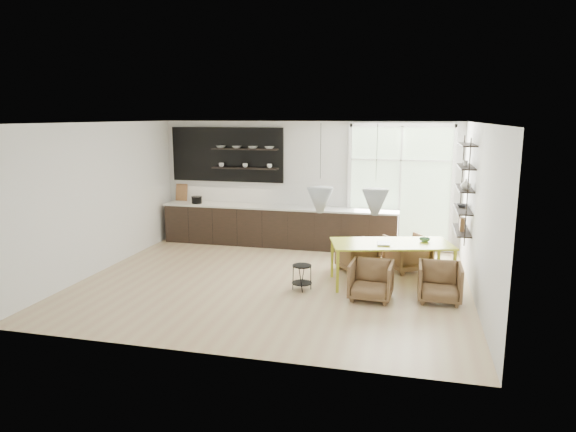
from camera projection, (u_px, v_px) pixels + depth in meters
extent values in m
cube|color=#CDB585|center=(273.00, 282.00, 9.47)|extent=(7.00, 6.00, 0.01)
cube|color=silver|center=(307.00, 184.00, 12.05)|extent=(7.00, 0.02, 2.90)
cube|color=silver|center=(100.00, 198.00, 10.00)|extent=(0.02, 6.00, 2.90)
cube|color=silver|center=(479.00, 214.00, 8.37)|extent=(0.02, 6.00, 2.90)
cube|color=silver|center=(272.00, 123.00, 8.91)|extent=(7.00, 6.00, 0.01)
cube|color=#B2D1A5|center=(400.00, 187.00, 11.52)|extent=(2.20, 0.02, 2.70)
cube|color=silver|center=(400.00, 187.00, 11.49)|extent=(2.30, 0.08, 2.80)
cone|color=#B1BABE|center=(320.00, 200.00, 8.45)|extent=(0.44, 0.44, 0.42)
cone|color=#B1BABE|center=(375.00, 202.00, 8.24)|extent=(0.44, 0.44, 0.42)
cylinder|color=black|center=(321.00, 151.00, 8.30)|extent=(0.01, 0.01, 0.89)
cylinder|color=black|center=(377.00, 152.00, 8.09)|extent=(0.01, 0.01, 0.89)
cube|color=black|center=(278.00, 227.00, 12.06)|extent=(5.50, 0.65, 0.90)
cube|color=beige|center=(278.00, 207.00, 11.97)|extent=(5.54, 0.69, 0.04)
cube|color=silver|center=(282.00, 193.00, 12.22)|extent=(5.50, 0.02, 0.55)
cube|color=black|center=(227.00, 155.00, 12.34)|extent=(2.80, 0.06, 1.30)
cube|color=black|center=(245.00, 149.00, 12.06)|extent=(1.60, 0.28, 0.03)
cube|color=black|center=(245.00, 168.00, 12.15)|extent=(1.60, 0.28, 0.03)
cube|color=#95623E|center=(182.00, 192.00, 12.74)|extent=(0.30, 0.10, 0.42)
cylinder|color=silver|center=(317.00, 200.00, 11.82)|extent=(0.02, 0.02, 0.40)
imported|color=white|center=(221.00, 147.00, 12.19)|extent=(0.22, 0.22, 0.05)
imported|color=white|center=(237.00, 147.00, 12.10)|extent=(0.22, 0.22, 0.05)
imported|color=white|center=(253.00, 147.00, 12.00)|extent=(0.22, 0.22, 0.05)
imported|color=white|center=(269.00, 148.00, 11.91)|extent=(0.22, 0.22, 0.05)
imported|color=white|center=(221.00, 165.00, 12.27)|extent=(0.12, 0.12, 0.10)
imported|color=white|center=(245.00, 165.00, 12.13)|extent=(0.12, 0.12, 0.10)
imported|color=white|center=(270.00, 166.00, 11.99)|extent=(0.12, 0.12, 0.10)
cylinder|color=black|center=(197.00, 200.00, 12.36)|extent=(0.24, 0.24, 0.15)
cube|color=black|center=(468.00, 193.00, 8.93)|extent=(0.02, 0.02, 1.90)
cube|color=black|center=(462.00, 184.00, 10.07)|extent=(0.02, 0.02, 1.90)
cube|color=black|center=(462.00, 230.00, 9.65)|extent=(0.26, 1.20, 0.02)
cube|color=black|center=(463.00, 209.00, 9.58)|extent=(0.26, 1.20, 0.02)
cube|color=black|center=(464.00, 188.00, 9.50)|extent=(0.26, 1.20, 0.02)
cube|color=black|center=(466.00, 167.00, 9.42)|extent=(0.26, 1.20, 0.03)
cube|color=black|center=(467.00, 145.00, 9.35)|extent=(0.26, 1.20, 0.03)
imported|color=white|center=(466.00, 184.00, 9.24)|extent=(0.18, 0.18, 0.19)
imported|color=#333338|center=(462.00, 206.00, 9.76)|extent=(0.22, 0.22, 0.05)
imported|color=white|center=(466.00, 163.00, 9.51)|extent=(0.10, 0.10, 0.09)
cube|color=#95623E|center=(462.00, 224.00, 9.53)|extent=(0.10, 0.18, 0.24)
cube|color=gold|center=(391.00, 244.00, 9.22)|extent=(2.30, 1.48, 0.03)
cube|color=gold|center=(338.00, 272.00, 8.84)|extent=(0.06, 0.06, 0.74)
cube|color=gold|center=(332.00, 258.00, 9.69)|extent=(0.06, 0.06, 0.74)
cube|color=gold|center=(454.00, 271.00, 8.89)|extent=(0.06, 0.06, 0.74)
cube|color=gold|center=(439.00, 258.00, 9.74)|extent=(0.06, 0.06, 0.74)
imported|color=brown|center=(357.00, 255.00, 10.13)|extent=(0.94, 0.95, 0.62)
imported|color=brown|center=(407.00, 253.00, 10.16)|extent=(1.04, 1.05, 0.70)
imported|color=brown|center=(371.00, 280.00, 8.55)|extent=(0.73, 0.75, 0.65)
imported|color=brown|center=(440.00, 282.00, 8.45)|extent=(0.69, 0.71, 0.64)
cylinder|color=black|center=(302.00, 266.00, 8.97)|extent=(0.34, 0.34, 0.02)
cylinder|color=black|center=(302.00, 283.00, 9.03)|extent=(0.36, 0.36, 0.02)
cylinder|color=black|center=(311.00, 278.00, 8.99)|extent=(0.01, 0.01, 0.44)
cylinder|color=black|center=(303.00, 275.00, 9.17)|extent=(0.01, 0.01, 0.44)
cylinder|color=black|center=(293.00, 277.00, 9.04)|extent=(0.01, 0.01, 0.44)
cylinder|color=black|center=(301.00, 281.00, 8.86)|extent=(0.01, 0.01, 0.44)
imported|color=white|center=(377.00, 243.00, 9.12)|extent=(0.25, 0.32, 0.03)
imported|color=#4A7952|center=(425.00, 240.00, 9.30)|extent=(0.21, 0.21, 0.06)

